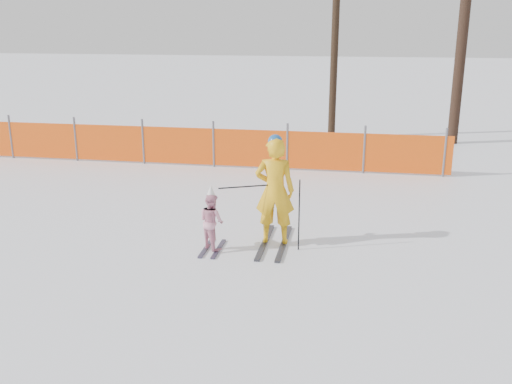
% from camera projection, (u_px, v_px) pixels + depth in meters
% --- Properties ---
extents(ground, '(120.00, 120.00, 0.00)m').
position_uv_depth(ground, '(251.00, 258.00, 9.51)').
color(ground, white).
rests_on(ground, ground).
extents(adult, '(0.71, 1.69, 1.97)m').
position_uv_depth(adult, '(275.00, 191.00, 9.84)').
color(adult, black).
rests_on(adult, ground).
extents(child, '(0.60, 0.86, 1.16)m').
position_uv_depth(child, '(212.00, 220.00, 9.71)').
color(child, black).
rests_on(child, ground).
extents(ski_poles, '(1.37, 0.37, 1.25)m').
position_uv_depth(ski_poles, '(276.00, 204.00, 9.68)').
color(ski_poles, black).
rests_on(ski_poles, ground).
extents(safety_fence, '(14.23, 0.06, 1.25)m').
position_uv_depth(safety_fence, '(181.00, 145.00, 15.53)').
color(safety_fence, '#595960').
rests_on(safety_fence, ground).
extents(tree_trunks, '(6.79, 1.11, 6.79)m').
position_uv_depth(tree_trunks, '(452.00, 42.00, 17.97)').
color(tree_trunks, black).
rests_on(tree_trunks, ground).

